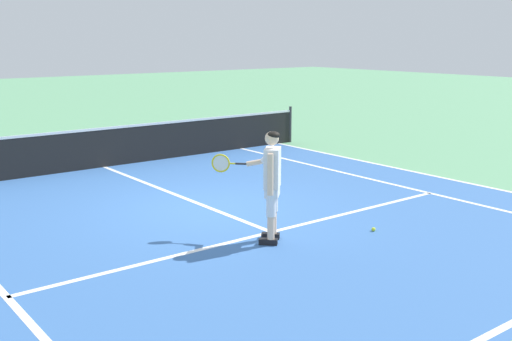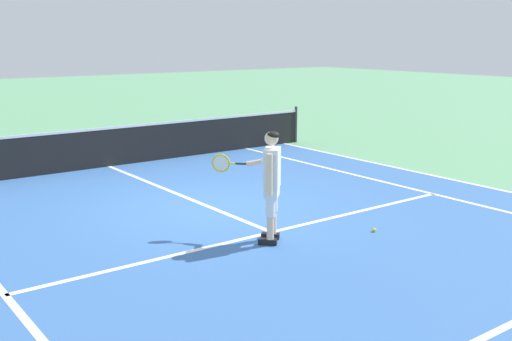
{
  "view_description": "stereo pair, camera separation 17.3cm",
  "coord_description": "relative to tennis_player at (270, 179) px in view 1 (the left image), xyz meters",
  "views": [
    {
      "loc": [
        -5.93,
        -9.09,
        3.06
      ],
      "look_at": [
        -0.28,
        -1.81,
        1.05
      ],
      "focal_mm": 42.74,
      "sensor_mm": 36.0,
      "label": 1
    },
    {
      "loc": [
        -5.79,
        -9.2,
        3.06
      ],
      "look_at": [
        -0.28,
        -1.81,
        1.05
      ],
      "focal_mm": 42.74,
      "sensor_mm": 36.0,
      "label": 2
    }
  ],
  "objects": [
    {
      "name": "ground_plane",
      "position": [
        0.3,
        2.18,
        -0.99
      ],
      "size": [
        80.0,
        80.0,
        0.0
      ],
      "primitive_type": "plane",
      "color": "#609E70"
    },
    {
      "name": "court_inner_surface",
      "position": [
        0.3,
        1.49,
        -0.99
      ],
      "size": [
        10.98,
        10.9,
        0.0
      ],
      "primitive_type": "cube",
      "color": "#3866A8",
      "rests_on": "ground"
    },
    {
      "name": "line_baseline",
      "position": [
        0.3,
        -3.76,
        -0.99
      ],
      "size": [
        10.98,
        0.1,
        0.01
      ],
      "primitive_type": "cube",
      "color": "white",
      "rests_on": "ground"
    },
    {
      "name": "line_service",
      "position": [
        0.3,
        0.34,
        -0.99
      ],
      "size": [
        8.23,
        0.1,
        0.01
      ],
      "primitive_type": "cube",
      "color": "white",
      "rests_on": "ground"
    },
    {
      "name": "line_centre_service",
      "position": [
        0.3,
        3.54,
        -0.99
      ],
      "size": [
        0.1,
        6.4,
        0.01
      ],
      "primitive_type": "cube",
      "color": "white",
      "rests_on": "ground"
    },
    {
      "name": "line_singles_right",
      "position": [
        4.41,
        1.49,
        -0.99
      ],
      "size": [
        0.1,
        10.5,
        0.01
      ],
      "primitive_type": "cube",
      "color": "white",
      "rests_on": "ground"
    },
    {
      "name": "line_doubles_right",
      "position": [
        5.79,
        1.49,
        -0.99
      ],
      "size": [
        0.1,
        10.5,
        0.01
      ],
      "primitive_type": "cube",
      "color": "white",
      "rests_on": "ground"
    },
    {
      "name": "tennis_net",
      "position": [
        0.3,
        6.74,
        -0.49
      ],
      "size": [
        11.96,
        0.08,
        1.07
      ],
      "color": "#333338",
      "rests_on": "ground"
    },
    {
      "name": "tennis_player",
      "position": [
        0.0,
        0.0,
        0.0
      ],
      "size": [
        0.72,
        1.17,
        1.71
      ],
      "color": "black",
      "rests_on": "ground"
    },
    {
      "name": "tennis_ball_near_feet",
      "position": [
        1.64,
        -0.63,
        -0.96
      ],
      "size": [
        0.07,
        0.07,
        0.07
      ],
      "primitive_type": "sphere",
      "color": "#CCE02D",
      "rests_on": "ground"
    }
  ]
}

